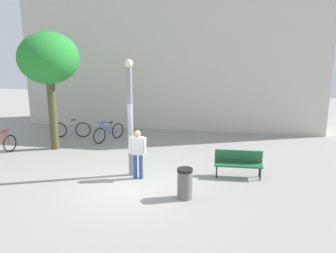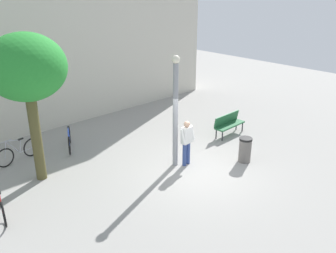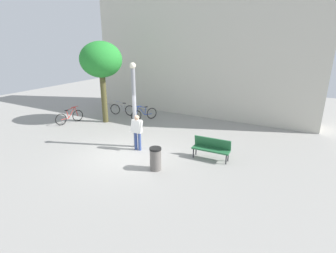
# 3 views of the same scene
# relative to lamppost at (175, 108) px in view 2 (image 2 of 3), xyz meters

# --- Properties ---
(ground_plane) EXTENTS (36.00, 36.00, 0.00)m
(ground_plane) POSITION_rel_lamppost_xyz_m (0.23, -0.90, -2.14)
(ground_plane) COLOR gray
(building_facade) EXTENTS (14.95, 2.00, 8.89)m
(building_facade) POSITION_rel_lamppost_xyz_m (0.23, 7.21, 2.31)
(building_facade) COLOR beige
(building_facade) RESTS_ON ground_plane
(lamppost) EXTENTS (0.28, 0.28, 3.95)m
(lamppost) POSITION_rel_lamppost_xyz_m (0.00, 0.00, 0.00)
(lamppost) COLOR gray
(lamppost) RESTS_ON ground_plane
(person_by_lamppost) EXTENTS (0.60, 0.30, 1.67)m
(person_by_lamppost) POSITION_rel_lamppost_xyz_m (0.30, -0.27, -1.17)
(person_by_lamppost) COLOR #334784
(person_by_lamppost) RESTS_ON ground_plane
(park_bench) EXTENTS (1.62, 0.53, 0.92)m
(park_bench) POSITION_rel_lamppost_xyz_m (3.62, 0.47, -1.59)
(park_bench) COLOR #236038
(park_bench) RESTS_ON ground_plane
(plaza_tree) EXTENTS (2.43, 2.43, 4.81)m
(plaza_tree) POSITION_rel_lamppost_xyz_m (-3.96, 2.34, 1.58)
(plaza_tree) COLOR #4F4A28
(plaza_tree) RESTS_ON ground_plane
(bicycle_silver) EXTENTS (1.78, 0.42, 0.97)m
(bicycle_silver) POSITION_rel_lamppost_xyz_m (-4.01, 4.08, -1.76)
(bicycle_silver) COLOR black
(bicycle_silver) RESTS_ON ground_plane
(bicycle_red) EXTENTS (0.46, 1.77, 0.97)m
(bicycle_red) POSITION_rel_lamppost_xyz_m (-5.70, 1.10, -1.76)
(bicycle_red) COLOR black
(bicycle_red) RESTS_ON ground_plane
(bicycle_blue) EXTENTS (0.92, 1.61, 0.97)m
(bicycle_blue) POSITION_rel_lamppost_xyz_m (-2.09, 3.82, -1.76)
(bicycle_blue) COLOR black
(bicycle_blue) RESTS_ON ground_plane
(trash_bin) EXTENTS (0.47, 0.47, 0.93)m
(trash_bin) POSITION_rel_lamppost_xyz_m (2.05, -1.54, -1.67)
(trash_bin) COLOR #66605B
(trash_bin) RESTS_ON ground_plane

